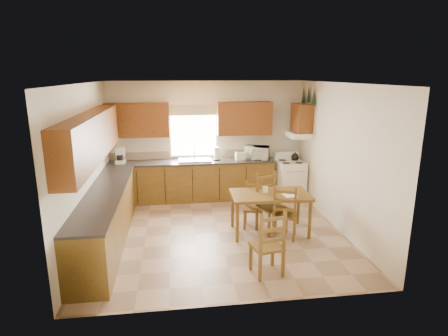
{
  "coord_description": "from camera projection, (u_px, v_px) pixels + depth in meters",
  "views": [
    {
      "loc": [
        -0.76,
        -6.38,
        2.86
      ],
      "look_at": [
        0.15,
        0.3,
        1.15
      ],
      "focal_mm": 30.0,
      "sensor_mm": 36.0,
      "label": 1
    }
  ],
  "objects": [
    {
      "name": "sink_basin",
      "position": [
        195.0,
        160.0,
        8.53
      ],
      "size": [
        0.75,
        0.45,
        0.04
      ],
      "primitive_type": "cube",
      "color": "silver",
      "rests_on": "counter_back"
    },
    {
      "name": "upper_cab_back_left",
      "position": [
        137.0,
        120.0,
        8.27
      ],
      "size": [
        1.41,
        0.33,
        0.75
      ],
      "primitive_type": "cube",
      "color": "brown",
      "rests_on": "wall_back"
    },
    {
      "name": "wall_right",
      "position": [
        339.0,
        158.0,
        6.89
      ],
      "size": [
        4.5,
        4.5,
        0.0
      ],
      "primitive_type": "plane",
      "color": "beige",
      "rests_on": "floor"
    },
    {
      "name": "counter_left",
      "position": [
        104.0,
        193.0,
        6.31
      ],
      "size": [
        0.63,
        3.6,
        0.04
      ],
      "primitive_type": "cube",
      "color": "#342E2C",
      "rests_on": "lower_cab_left"
    },
    {
      "name": "pine_decal_b",
      "position": [
        309.0,
        94.0,
        8.21
      ],
      "size": [
        0.22,
        0.22,
        0.36
      ],
      "primitive_type": "cone",
      "color": "#16371F",
      "rests_on": "wall_right"
    },
    {
      "name": "toaster",
      "position": [
        240.0,
        156.0,
        8.63
      ],
      "size": [
        0.23,
        0.16,
        0.18
      ],
      "primitive_type": "cube",
      "rotation": [
        0.0,
        0.0,
        0.1
      ],
      "color": "white",
      "rests_on": "counter_back"
    },
    {
      "name": "microwave",
      "position": [
        257.0,
        153.0,
        8.69
      ],
      "size": [
        0.59,
        0.51,
        0.3
      ],
      "primitive_type": "imported",
      "rotation": [
        0.0,
        0.0,
        -0.35
      ],
      "color": "white",
      "rests_on": "counter_back"
    },
    {
      "name": "stove",
      "position": [
        290.0,
        181.0,
        8.68
      ],
      "size": [
        0.64,
        0.66,
        0.88
      ],
      "primitive_type": "cube",
      "rotation": [
        0.0,
        0.0,
        0.09
      ],
      "color": "white",
      "rests_on": "floor"
    },
    {
      "name": "range_hood",
      "position": [
        299.0,
        135.0,
        8.41
      ],
      "size": [
        0.44,
        0.62,
        0.12
      ],
      "primitive_type": "cube",
      "color": "white",
      "rests_on": "wall_right"
    },
    {
      "name": "window_pane",
      "position": [
        194.0,
        132.0,
        8.64
      ],
      "size": [
        1.05,
        0.01,
        1.1
      ],
      "primitive_type": "cube",
      "color": "white",
      "rests_on": "wall_back"
    },
    {
      "name": "floor",
      "position": [
        218.0,
        232.0,
        6.93
      ],
      "size": [
        4.5,
        4.5,
        0.0
      ],
      "primitive_type": "plane",
      "color": "tan",
      "rests_on": "ground"
    },
    {
      "name": "chair_far_right",
      "position": [
        253.0,
        206.0,
        7.08
      ],
      "size": [
        0.43,
        0.42,
        0.85
      ],
      "primitive_type": "cube",
      "rotation": [
        0.0,
        0.0,
        -0.25
      ],
      "color": "brown",
      "rests_on": "floor"
    },
    {
      "name": "wall_left",
      "position": [
        86.0,
        166.0,
        6.3
      ],
      "size": [
        4.5,
        4.5,
        0.0
      ],
      "primitive_type": "plane",
      "color": "beige",
      "rests_on": "floor"
    },
    {
      "name": "upper_cab_left",
      "position": [
        91.0,
        137.0,
        6.05
      ],
      "size": [
        0.33,
        3.6,
        0.75
      ],
      "primitive_type": "cube",
      "color": "brown",
      "rests_on": "wall_left"
    },
    {
      "name": "backsplash",
      "position": [
        191.0,
        154.0,
        8.78
      ],
      "size": [
        3.75,
        0.01,
        0.18
      ],
      "primitive_type": "cube",
      "color": "gray",
      "rests_on": "counter_back"
    },
    {
      "name": "wall_front",
      "position": [
        241.0,
        204.0,
        4.43
      ],
      "size": [
        4.5,
        4.5,
        0.0
      ],
      "primitive_type": "plane",
      "color": "beige",
      "rests_on": "floor"
    },
    {
      "name": "window_valance",
      "position": [
        193.0,
        110.0,
        8.49
      ],
      "size": [
        1.19,
        0.01,
        0.24
      ],
      "primitive_type": "cube",
      "color": "#577A3B",
      "rests_on": "wall_back"
    },
    {
      "name": "paper_towel",
      "position": [
        216.0,
        154.0,
        8.58
      ],
      "size": [
        0.13,
        0.13,
        0.3
      ],
      "primitive_type": "cylinder",
      "rotation": [
        0.0,
        0.0,
        -0.04
      ],
      "color": "white",
      "rests_on": "counter_back"
    },
    {
      "name": "table_paper",
      "position": [
        289.0,
        195.0,
        6.66
      ],
      "size": [
        0.24,
        0.3,
        0.0
      ],
      "primitive_type": "cube",
      "rotation": [
        0.0,
        0.0,
        0.12
      ],
      "color": "white",
      "rests_on": "dining_table"
    },
    {
      "name": "dining_table",
      "position": [
        270.0,
        213.0,
        6.84
      ],
      "size": [
        1.43,
        0.85,
        0.75
      ],
      "primitive_type": "cube",
      "rotation": [
        0.0,
        0.0,
        -0.03
      ],
      "color": "brown",
      "rests_on": "floor"
    },
    {
      "name": "counter_back",
      "position": [
        191.0,
        162.0,
        8.53
      ],
      "size": [
        3.75,
        0.63,
        0.04
      ],
      "primitive_type": "cube",
      "color": "#342E2C",
      "rests_on": "lower_cab_back"
    },
    {
      "name": "pine_decal_c",
      "position": [
        303.0,
        95.0,
        8.53
      ],
      "size": [
        0.22,
        0.22,
        0.36
      ],
      "primitive_type": "cone",
      "color": "#16371F",
      "rests_on": "wall_right"
    },
    {
      "name": "window_frame",
      "position": [
        194.0,
        132.0,
        8.64
      ],
      "size": [
        1.13,
        0.02,
        1.18
      ],
      "primitive_type": "cube",
      "color": "white",
      "rests_on": "wall_back"
    },
    {
      "name": "pine_decal_a",
      "position": [
        314.0,
        97.0,
        7.91
      ],
      "size": [
        0.22,
        0.22,
        0.36
      ],
      "primitive_type": "cone",
      "color": "#16371F",
      "rests_on": "wall_right"
    },
    {
      "name": "coffeemaker",
      "position": [
        120.0,
        156.0,
        8.27
      ],
      "size": [
        0.24,
        0.26,
        0.32
      ],
      "primitive_type": "cube",
      "rotation": [
        0.0,
        0.0,
        0.22
      ],
      "color": "white",
      "rests_on": "counter_back"
    },
    {
      "name": "chair_near_right",
      "position": [
        267.0,
        242.0,
        5.39
      ],
      "size": [
        0.49,
        0.47,
        1.0
      ],
      "primitive_type": "cube",
      "rotation": [
        0.0,
        0.0,
        3.34
      ],
      "color": "brown",
      "rests_on": "floor"
    },
    {
      "name": "wall_back",
      "position": [
        206.0,
        140.0,
        8.76
      ],
      "size": [
        4.5,
        4.5,
        0.0
      ],
      "primitive_type": "plane",
      "color": "beige",
      "rests_on": "floor"
    },
    {
      "name": "chair_near_left",
      "position": [
        285.0,
        211.0,
        6.61
      ],
      "size": [
        0.53,
        0.52,
        0.98
      ],
      "primitive_type": "cube",
      "rotation": [
        0.0,
        0.0,
        2.76
      ],
      "color": "brown",
      "rests_on": "floor"
    },
    {
      "name": "ceiling",
      "position": [
        218.0,
        83.0,
        6.26
      ],
      "size": [
        4.5,
        4.5,
        0.0
      ],
      "primitive_type": "plane",
      "color": "olive",
      "rests_on": "floor"
    },
    {
      "name": "table_card",
      "position": [
        265.0,
        190.0,
        6.77
      ],
      "size": [
        0.09,
        0.02,
        0.12
      ],
      "primitive_type": "cube",
      "rotation": [
        0.0,
        0.0,
        -0.04
      ],
      "color": "white",
      "rests_on": "dining_table"
    },
    {
      "name": "lower_cab_left",
      "position": [
        107.0,
        218.0,
        6.42
      ],
      "size": [
        0.6,
        3.6,
        0.88
      ],
      "primitive_type": "cube",
      "color": "brown",
      "rests_on": "floor"
    },
    {
      "name": "upper_cab_stove",
      "position": [
        302.0,
        118.0,
        8.32
      ],
      "size": [
        0.33,
        0.62,
        0.62
      ],
      "primitive_type": "cube",
      "color": "brown",
      "rests_on": "wall_right"
    },
    {
      "name": "chair_far_left",
      "position": [
        272.0,
        204.0,
        6.84
      ],
      "size": [
        0.59,
        0.58,
        1.09
      ],
      "primitive_type": "cube",
      "rotation": [
        0.0,
        0.0,
        0.4
      ],
      "color": "brown",
      "rests_on": "floor"
    },
    {
      "name": "lower_cab_back",
      "position": [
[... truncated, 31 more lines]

